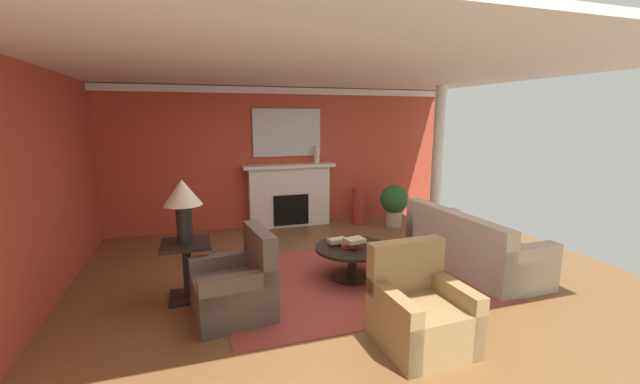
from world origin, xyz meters
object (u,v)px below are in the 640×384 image
(sofa, at_px, (469,248))
(vase_mantel_right, at_px, (317,155))
(fireplace, at_px, (289,197))
(side_table, at_px, (187,266))
(armchair_facing_fireplace, at_px, (420,314))
(potted_plant, at_px, (394,202))
(armchair_near_window, at_px, (236,289))
(table_lamp, at_px, (183,199))
(vase_tall_corner, at_px, (359,206))
(mantel_mirror, at_px, (287,133))
(coffee_table, at_px, (352,255))

(sofa, height_order, vase_mantel_right, vase_mantel_right)
(fireplace, xyz_separation_m, side_table, (-1.92, -2.74, -0.18))
(armchair_facing_fireplace, bearing_deg, vase_mantel_right, 85.31)
(fireplace, relative_size, sofa, 0.85)
(sofa, height_order, potted_plant, sofa)
(armchair_near_window, height_order, table_lamp, table_lamp)
(table_lamp, bearing_deg, armchair_near_window, -49.65)
(potted_plant, bearing_deg, sofa, -90.97)
(armchair_near_window, relative_size, vase_tall_corner, 1.29)
(sofa, distance_m, vase_mantel_right, 3.42)
(mantel_mirror, distance_m, vase_mantel_right, 0.72)
(armchair_near_window, height_order, vase_mantel_right, vase_mantel_right)
(vase_tall_corner, bearing_deg, side_table, -143.41)
(table_lamp, bearing_deg, coffee_table, -2.08)
(fireplace, height_order, side_table, fireplace)
(table_lamp, bearing_deg, mantel_mirror, 56.15)
(coffee_table, bearing_deg, potted_plant, 50.22)
(mantel_mirror, height_order, coffee_table, mantel_mirror)
(side_table, relative_size, vase_tall_corner, 0.95)
(mantel_mirror, xyz_separation_m, vase_mantel_right, (0.55, -0.17, -0.44))
(armchair_facing_fireplace, relative_size, vase_tall_corner, 1.29)
(side_table, height_order, vase_tall_corner, vase_tall_corner)
(table_lamp, bearing_deg, side_table, 0.45)
(armchair_near_window, relative_size, potted_plant, 1.14)
(coffee_table, distance_m, vase_tall_corner, 2.79)
(fireplace, relative_size, side_table, 2.57)
(coffee_table, distance_m, table_lamp, 2.28)
(sofa, bearing_deg, vase_tall_corner, 101.84)
(vase_tall_corner, height_order, vase_mantel_right, vase_mantel_right)
(mantel_mirror, xyz_separation_m, potted_plant, (1.97, -0.78, -1.35))
(armchair_facing_fireplace, relative_size, vase_mantel_right, 2.77)
(fireplace, height_order, potted_plant, fireplace)
(sofa, height_order, side_table, sofa)
(armchair_near_window, bearing_deg, mantel_mirror, 67.76)
(fireplace, distance_m, armchair_facing_fireplace, 4.46)
(coffee_table, bearing_deg, side_table, 177.92)
(sofa, xyz_separation_m, armchair_near_window, (-3.35, -0.36, 0.01))
(mantel_mirror, distance_m, potted_plant, 2.52)
(sofa, height_order, vase_tall_corner, sofa)
(mantel_mirror, distance_m, coffee_table, 3.31)
(vase_tall_corner, bearing_deg, coffee_table, -115.41)
(armchair_facing_fireplace, distance_m, table_lamp, 2.86)
(armchair_facing_fireplace, xyz_separation_m, potted_plant, (1.78, 3.79, 0.19))
(vase_tall_corner, bearing_deg, mantel_mirror, 162.97)
(coffee_table, bearing_deg, vase_tall_corner, 64.59)
(vase_mantel_right, bearing_deg, armchair_facing_fireplace, -94.69)
(sofa, bearing_deg, vase_mantel_right, 115.29)
(mantel_mirror, xyz_separation_m, armchair_facing_fireplace, (0.19, -4.57, -1.54))
(fireplace, height_order, vase_mantel_right, vase_mantel_right)
(fireplace, height_order, armchair_near_window, fireplace)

